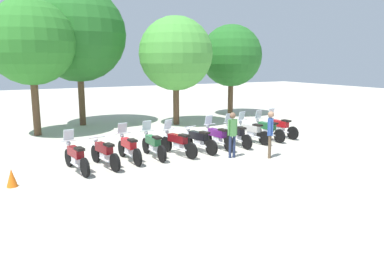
% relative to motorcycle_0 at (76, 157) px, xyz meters
% --- Properties ---
extents(ground_plane, '(80.00, 80.00, 0.00)m').
position_rel_motorcycle_0_xyz_m(ground_plane, '(5.02, 0.59, -0.52)').
color(ground_plane, '#BCB7A8').
extents(motorcycle_0, '(0.63, 2.18, 1.37)m').
position_rel_motorcycle_0_xyz_m(motorcycle_0, '(0.00, 0.00, 0.00)').
color(motorcycle_0, black).
rests_on(motorcycle_0, ground_plane).
extents(motorcycle_1, '(0.68, 2.17, 0.99)m').
position_rel_motorcycle_0_xyz_m(motorcycle_1, '(1.00, 0.12, -0.01)').
color(motorcycle_1, black).
rests_on(motorcycle_1, ground_plane).
extents(motorcycle_2, '(0.62, 2.19, 1.37)m').
position_rel_motorcycle_0_xyz_m(motorcycle_2, '(2.01, 0.45, 0.00)').
color(motorcycle_2, black).
rests_on(motorcycle_2, ground_plane).
extents(motorcycle_3, '(0.62, 2.19, 1.37)m').
position_rel_motorcycle_0_xyz_m(motorcycle_3, '(3.01, 0.52, 0.00)').
color(motorcycle_3, black).
rests_on(motorcycle_3, ground_plane).
extents(motorcycle_4, '(0.76, 2.15, 1.37)m').
position_rel_motorcycle_0_xyz_m(motorcycle_4, '(4.01, 0.38, 0.00)').
color(motorcycle_4, black).
rests_on(motorcycle_4, ground_plane).
extents(motorcycle_5, '(0.69, 2.17, 0.99)m').
position_rel_motorcycle_0_xyz_m(motorcycle_5, '(5.02, 0.50, -0.01)').
color(motorcycle_5, black).
rests_on(motorcycle_5, ground_plane).
extents(motorcycle_6, '(0.62, 2.19, 1.37)m').
position_rel_motorcycle_0_xyz_m(motorcycle_6, '(6.02, 0.67, 0.00)').
color(motorcycle_6, black).
rests_on(motorcycle_6, ground_plane).
extents(motorcycle_7, '(0.62, 2.19, 1.37)m').
position_rel_motorcycle_0_xyz_m(motorcycle_7, '(7.03, 0.71, 0.00)').
color(motorcycle_7, black).
rests_on(motorcycle_7, ground_plane).
extents(motorcycle_8, '(0.69, 2.17, 1.37)m').
position_rel_motorcycle_0_xyz_m(motorcycle_8, '(8.02, 0.96, 0.00)').
color(motorcycle_8, black).
rests_on(motorcycle_8, ground_plane).
extents(motorcycle_9, '(0.62, 2.19, 1.37)m').
position_rel_motorcycle_0_xyz_m(motorcycle_9, '(9.03, 1.04, 0.00)').
color(motorcycle_9, black).
rests_on(motorcycle_9, ground_plane).
extents(motorcycle_10, '(0.62, 2.19, 1.37)m').
position_rel_motorcycle_0_xyz_m(motorcycle_10, '(10.03, 1.30, 0.00)').
color(motorcycle_10, black).
rests_on(motorcycle_10, ground_plane).
extents(person_0, '(0.34, 0.34, 1.82)m').
position_rel_motorcycle_0_xyz_m(person_0, '(6.99, -1.64, 0.56)').
color(person_0, brown).
rests_on(person_0, ground_plane).
extents(person_1, '(0.41, 0.26, 1.78)m').
position_rel_motorcycle_0_xyz_m(person_1, '(5.70, -0.96, 0.53)').
color(person_1, '#232D4C').
rests_on(person_1, ground_plane).
extents(tree_0, '(4.19, 4.19, 6.71)m').
position_rel_motorcycle_0_xyz_m(tree_0, '(-0.56, 7.27, 4.08)').
color(tree_0, brown).
rests_on(tree_0, ground_plane).
extents(tree_1, '(5.34, 5.34, 7.86)m').
position_rel_motorcycle_0_xyz_m(tree_1, '(2.08, 9.31, 4.67)').
color(tree_1, brown).
rests_on(tree_1, ground_plane).
extents(tree_2, '(4.25, 4.25, 6.25)m').
position_rel_motorcycle_0_xyz_m(tree_2, '(7.05, 6.98, 3.60)').
color(tree_2, brown).
rests_on(tree_2, ground_plane).
extents(tree_3, '(4.17, 4.17, 6.16)m').
position_rel_motorcycle_0_xyz_m(tree_3, '(12.07, 8.80, 3.54)').
color(tree_3, brown).
rests_on(tree_3, ground_plane).
extents(traffic_cone, '(0.32, 0.32, 0.55)m').
position_rel_motorcycle_0_xyz_m(traffic_cone, '(-2.00, -0.73, -0.24)').
color(traffic_cone, orange).
rests_on(traffic_cone, ground_plane).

